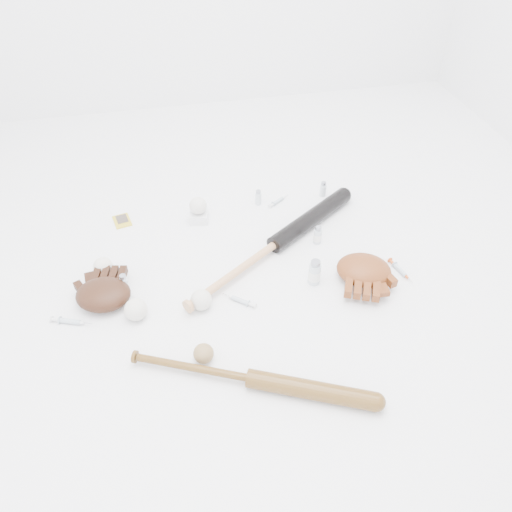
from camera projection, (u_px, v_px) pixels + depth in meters
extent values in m
plane|color=white|center=(260.00, 277.00, 1.87)|extent=(3.00, 3.00, 0.00)
cube|color=gold|center=(122.00, 221.00, 2.12)|extent=(0.08, 0.10, 0.01)
cube|color=white|center=(199.00, 217.00, 2.11)|extent=(0.09, 0.09, 0.04)
sphere|color=silver|center=(198.00, 206.00, 2.07)|extent=(0.07, 0.07, 0.07)
sphere|color=silver|center=(136.00, 310.00, 1.70)|extent=(0.08, 0.08, 0.08)
sphere|color=silver|center=(103.00, 267.00, 1.86)|extent=(0.07, 0.07, 0.07)
sphere|color=silver|center=(201.00, 300.00, 1.73)|extent=(0.08, 0.08, 0.08)
sphere|color=olive|center=(204.00, 353.00, 1.57)|extent=(0.07, 0.07, 0.07)
cylinder|color=silver|center=(258.00, 197.00, 2.19)|extent=(0.03, 0.03, 0.07)
cylinder|color=silver|center=(323.00, 189.00, 2.23)|extent=(0.03, 0.03, 0.07)
cylinder|color=silver|center=(318.00, 235.00, 1.99)|extent=(0.03, 0.03, 0.08)
cylinder|color=silver|center=(315.00, 272.00, 1.81)|extent=(0.04, 0.04, 0.10)
cylinder|color=silver|center=(124.00, 283.00, 1.79)|extent=(0.03, 0.03, 0.07)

